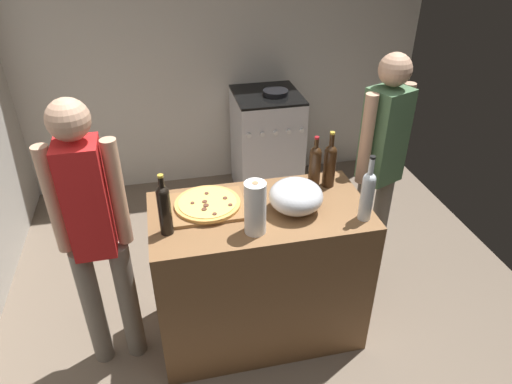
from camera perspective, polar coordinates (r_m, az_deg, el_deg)
ground_plane at (r=3.52m, az=-1.93°, el=-8.86°), size 3.86×3.28×0.02m
kitchen_wall_rear at (r=4.16m, az=-6.10°, el=18.06°), size 3.86×0.10×2.60m
counter at (r=2.75m, az=0.46°, el=-9.97°), size 1.18×0.62×0.90m
cutting_board at (r=2.49m, az=-5.96°, el=-1.80°), size 0.40×0.32×0.02m
pizza at (r=2.48m, az=-5.98°, el=-1.40°), size 0.35×0.35×0.03m
mixing_bowl at (r=2.43m, az=4.94°, el=-0.53°), size 0.29×0.29×0.17m
paper_towel_roll at (r=2.24m, az=-0.10°, el=-1.98°), size 0.11×0.11×0.28m
wine_bottle_green at (r=2.39m, az=13.56°, el=-0.15°), size 0.07×0.07×0.36m
wine_bottle_dark at (r=2.58m, az=7.24°, el=3.07°), size 0.07×0.07×0.34m
wine_bottle_amber at (r=2.65m, az=9.06°, el=3.50°), size 0.07×0.07×0.34m
wine_bottle_clear at (r=2.27m, az=-11.23°, el=-1.89°), size 0.07×0.07×0.33m
stove at (r=4.14m, az=1.30°, el=5.96°), size 0.55×0.61×0.98m
person_in_stripes at (r=2.44m, az=-19.36°, el=-4.49°), size 0.37×0.20×1.60m
person_in_red at (r=3.02m, az=15.08°, el=3.74°), size 0.37×0.27×1.60m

